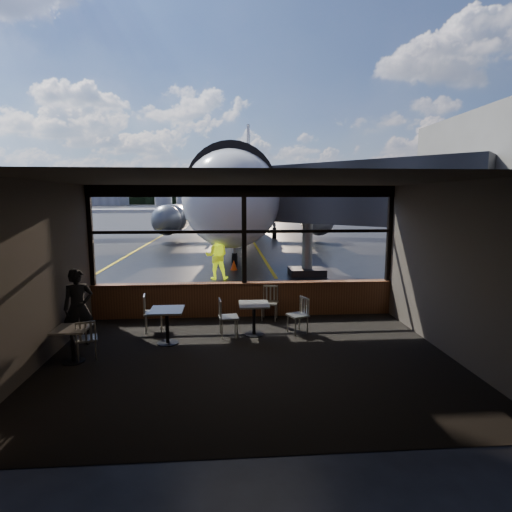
{
  "coord_description": "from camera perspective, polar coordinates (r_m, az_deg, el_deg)",
  "views": [
    {
      "loc": [
        -0.46,
        -10.49,
        3.17
      ],
      "look_at": [
        0.39,
        1.0,
        1.5
      ],
      "focal_mm": 28.0,
      "sensor_mm": 36.0,
      "label": 1
    }
  ],
  "objects": [
    {
      "name": "mullion_right",
      "position": [
        11.42,
        18.53,
        2.95
      ],
      "size": [
        0.12,
        0.12,
        2.6
      ],
      "primitive_type": "cube",
      "color": "black",
      "rests_on": "ground"
    },
    {
      "name": "cafe_table_mid",
      "position": [
        9.06,
        -12.55,
        -9.82
      ],
      "size": [
        0.71,
        0.71,
        0.78
      ],
      "primitive_type": null,
      "color": "#9F9A92",
      "rests_on": "carpet_floor"
    },
    {
      "name": "wall_right",
      "position": [
        8.83,
        26.2,
        -1.85
      ],
      "size": [
        0.04,
        6.0,
        3.5
      ],
      "primitive_type": "cube",
      "color": "#4C443D",
      "rests_on": "ground"
    },
    {
      "name": "treeline",
      "position": [
        220.51,
        -4.17,
        8.94
      ],
      "size": [
        360.0,
        3.0,
        12.0
      ],
      "primitive_type": "cube",
      "color": "black",
      "rests_on": "ground_plane"
    },
    {
      "name": "fuel_tank_a",
      "position": [
        194.74,
        -13.1,
        7.97
      ],
      "size": [
        8.0,
        8.0,
        6.0
      ],
      "primitive_type": "cylinder",
      "color": "silver",
      "rests_on": "ground_plane"
    },
    {
      "name": "ground_plane",
      "position": [
        130.53,
        -4.07,
        6.82
      ],
      "size": [
        520.0,
        520.0,
        0.0
      ],
      "primitive_type": "plane",
      "color": "black",
      "rests_on": "ground"
    },
    {
      "name": "chair_near_w",
      "position": [
        9.29,
        -3.93,
        -8.78
      ],
      "size": [
        0.55,
        0.55,
        0.9
      ],
      "primitive_type": null,
      "rotation": [
        0.0,
        0.0,
        -1.45
      ],
      "color": "#B2ADA0",
      "rests_on": "carpet_floor"
    },
    {
      "name": "cafe_table_left",
      "position": [
        8.68,
        -24.71,
        -11.5
      ],
      "size": [
        0.63,
        0.63,
        0.69
      ],
      "primitive_type": null,
      "color": "gray",
      "rests_on": "carpet_floor"
    },
    {
      "name": "airliner",
      "position": [
        31.05,
        -1.78,
        13.01
      ],
      "size": [
        34.27,
        40.04,
        11.52
      ],
      "primitive_type": null,
      "rotation": [
        0.0,
        0.0,
        -0.08
      ],
      "color": "white",
      "rests_on": "ground_plane"
    },
    {
      "name": "wall_left",
      "position": [
        8.4,
        -29.1,
        -2.52
      ],
      "size": [
        0.04,
        6.0,
        3.5
      ],
      "primitive_type": "cube",
      "color": "#4C443D",
      "rests_on": "ground"
    },
    {
      "name": "cone_nose",
      "position": [
        17.81,
        -3.18,
        -1.3
      ],
      "size": [
        0.32,
        0.32,
        0.44
      ],
      "primitive_type": "cone",
      "color": "#EB5C07",
      "rests_on": "ground_plane"
    },
    {
      "name": "window_transom",
      "position": [
        10.53,
        -1.71,
        3.51
      ],
      "size": [
        8.0,
        0.1,
        0.08
      ],
      "primitive_type": "cube",
      "color": "black",
      "rests_on": "ground"
    },
    {
      "name": "window_header",
      "position": [
        10.5,
        -1.74,
        9.23
      ],
      "size": [
        8.0,
        0.18,
        0.3
      ],
      "primitive_type": "cube",
      "color": "black",
      "rests_on": "ground"
    },
    {
      "name": "window_sill",
      "position": [
        10.84,
        -1.67,
        -6.28
      ],
      "size": [
        8.0,
        0.28,
        0.9
      ],
      "primitive_type": "cube",
      "color": "#582F1A",
      "rests_on": "ground"
    },
    {
      "name": "mullion_centre",
      "position": [
        10.54,
        -1.71,
        2.97
      ],
      "size": [
        0.12,
        0.12,
        2.6
      ],
      "primitive_type": "cube",
      "color": "black",
      "rests_on": "ground"
    },
    {
      "name": "chair_near_n",
      "position": [
        10.51,
        1.94,
        -6.77
      ],
      "size": [
        0.59,
        0.59,
        0.9
      ],
      "primitive_type": null,
      "rotation": [
        0.0,
        0.0,
        2.91
      ],
      "color": "#BBB6A8",
      "rests_on": "carpet_floor"
    },
    {
      "name": "carpet_floor",
      "position": [
        8.14,
        -0.67,
        -14.58
      ],
      "size": [
        8.0,
        6.0,
        0.01
      ],
      "primitive_type": "cube",
      "color": "black",
      "rests_on": "ground"
    },
    {
      "name": "hangar_right",
      "position": [
        197.97,
        13.7,
        8.82
      ],
      "size": [
        50.0,
        20.0,
        12.0
      ],
      "primitive_type": null,
      "color": "silver",
      "rests_on": "ground_plane"
    },
    {
      "name": "ground_crew",
      "position": [
        15.78,
        -5.64,
        0.01
      ],
      "size": [
        0.92,
        0.73,
        1.84
      ],
      "primitive_type": "imported",
      "rotation": [
        0.0,
        0.0,
        3.1
      ],
      "color": "#BFF219",
      "rests_on": "ground_plane"
    },
    {
      "name": "mullion_left",
      "position": [
        11.09,
        -22.57,
        2.6
      ],
      "size": [
        0.12,
        0.12,
        2.6
      ],
      "primitive_type": "cube",
      "color": "black",
      "rests_on": "ground"
    },
    {
      "name": "cafe_table_near",
      "position": [
        9.39,
        -0.29,
        -9.04
      ],
      "size": [
        0.69,
        0.69,
        0.76
      ],
      "primitive_type": null,
      "color": "gray",
      "rests_on": "carpet_floor"
    },
    {
      "name": "jet_bridge",
      "position": [
        16.52,
        10.04,
        5.18
      ],
      "size": [
        8.72,
        10.65,
        4.65
      ],
      "primitive_type": null,
      "color": "#28282A",
      "rests_on": "ground_plane"
    },
    {
      "name": "passenger",
      "position": [
        9.47,
        -24.05,
        -6.72
      ],
      "size": [
        0.73,
        0.63,
        1.68
      ],
      "primitive_type": "imported",
      "rotation": [
        0.0,
        0.0,
        0.46
      ],
      "color": "black",
      "rests_on": "carpet_floor"
    },
    {
      "name": "hangar_left",
      "position": [
        202.8,
        -24.56,
        8.15
      ],
      "size": [
        45.0,
        18.0,
        11.0
      ],
      "primitive_type": null,
      "color": "silver",
      "rests_on": "ground_plane"
    },
    {
      "name": "chair_near_e",
      "position": [
        9.54,
        5.97,
        -8.46
      ],
      "size": [
        0.62,
        0.62,
        0.87
      ],
      "primitive_type": null,
      "rotation": [
        0.0,
        0.0,
        1.98
      ],
      "color": "beige",
      "rests_on": "carpet_floor"
    },
    {
      "name": "hangar_mid",
      "position": [
        195.5,
        -4.16,
        8.74
      ],
      "size": [
        38.0,
        15.0,
        10.0
      ],
      "primitive_type": null,
      "color": "silver",
      "rests_on": "ground_plane"
    },
    {
      "name": "chair_left_s",
      "position": [
        8.71,
        -23.08,
        -10.85
      ],
      "size": [
        0.58,
        0.58,
        0.83
      ],
      "primitive_type": null,
      "rotation": [
        0.0,
        0.0,
        0.33
      ],
      "color": "beige",
      "rests_on": "carpet_floor"
    },
    {
      "name": "fuel_tank_c",
      "position": [
        192.72,
        -7.15,
        8.11
      ],
      "size": [
        8.0,
        8.0,
        6.0
      ],
      "primitive_type": "cylinder",
      "color": "silver",
      "rests_on": "ground_plane"
    },
    {
      "name": "fuel_tank_b",
      "position": [
        193.48,
        -10.14,
        8.05
      ],
      "size": [
        8.0,
        8.0,
        6.0
      ],
      "primitive_type": "cylinder",
      "color": "silver",
      "rests_on": "ground_plane"
    },
    {
      "name": "ceiling",
      "position": [
        7.51,
        -0.72,
        10.78
      ],
      "size": [
        8.0,
        6.0,
        0.04
      ],
      "primitive_type": "cube",
      "color": "#38332D",
      "rests_on": "ground"
    },
    {
      "name": "chair_mid_w",
      "position": [
        9.9,
        -14.45,
        -7.91
      ],
      "size": [
        0.56,
        0.56,
        0.92
      ],
      "primitive_type": null,
      "rotation": [
        0.0,
        0.0,
        -1.44
      ],
      "color": "beige",
      "rests_on": "carpet_floor"
    },
    {
      "name": "wall_back",
      "position": [
        4.73,
        1.59,
        -9.19
      ],
      "size": [
        8.0,
        0.04,
        3.5
      ],
      "primitive_type": "cube",
      "color": "#4C443D",
      "rests_on": "ground"
    }
  ]
}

